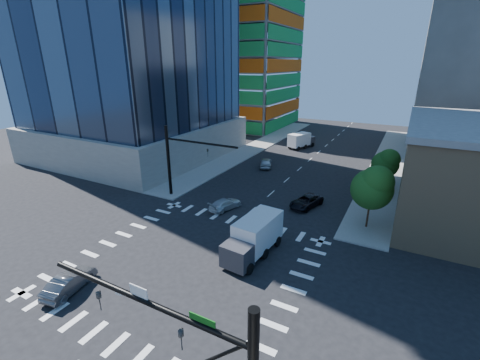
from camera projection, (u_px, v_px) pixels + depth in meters
The scene contains 14 objects.
ground at pixel (190, 264), 27.67m from camera, with size 160.00×160.00×0.00m, color black.
road_markings at pixel (190, 264), 27.67m from camera, with size 20.00×20.00×0.01m, color silver.
sidewalk_ne at pixel (387, 163), 55.31m from camera, with size 5.00×60.00×0.15m, color gray.
sidewalk_nw at pixel (256, 147), 66.33m from camera, with size 5.00×60.00×0.15m, color gray.
construction_building at pixel (242, 29), 82.66m from camera, with size 25.16×34.50×70.60m.
signal_mast_nw at pixel (178, 156), 39.73m from camera, with size 10.20×0.40×9.00m.
tree_south at pixel (373, 187), 32.02m from camera, with size 4.16×4.16×6.82m.
tree_north at pixel (386, 163), 42.08m from camera, with size 3.54×3.52×5.78m.
car_nb_far at pixel (306, 202), 38.50m from camera, with size 2.24×4.85×1.35m, color black.
car_sb_near at pixel (225, 204), 37.95m from camera, with size 1.77×4.37×1.27m, color white.
car_sb_mid at pixel (266, 162), 53.26m from camera, with size 1.85×4.60×1.57m, color silver.
car_sb_cross at pixel (69, 282), 24.25m from camera, with size 1.52×4.35×1.43m, color #4F5055.
box_truck_near at pixel (252, 241), 28.43m from camera, with size 3.24×6.59×3.35m.
box_truck_far at pixel (302, 141), 65.34m from camera, with size 4.33×6.28×3.03m.
Camera 1 is at (14.84, -18.71, 16.33)m, focal length 24.00 mm.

